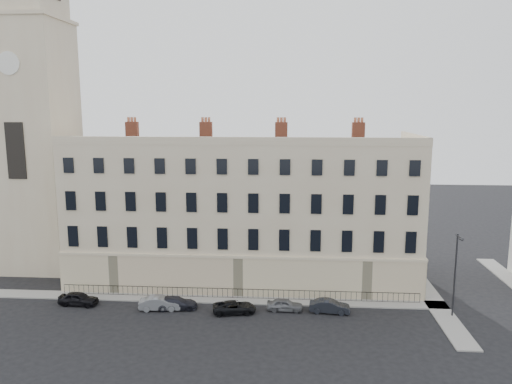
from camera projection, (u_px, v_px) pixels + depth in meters
ground at (300, 324)px, 43.19m from camera, size 160.00×160.00×0.00m
terrace at (244, 210)px, 54.08m from camera, size 36.22×12.22×17.00m
church_tower at (32, 106)px, 55.81m from camera, size 8.00×8.13×44.00m
pavement_terrace at (197, 299)px, 48.78m from camera, size 48.00×2.00×0.12m
pavement_east_return at (428, 293)px, 50.15m from camera, size 2.00×24.00×0.12m
railings at (238, 294)px, 48.82m from camera, size 35.00×0.04×0.96m
car_a at (78, 299)px, 47.32m from camera, size 3.79×1.70×1.27m
car_b at (160, 303)px, 46.24m from camera, size 3.98×1.74×1.27m
car_c at (176, 303)px, 46.41m from camera, size 4.19×2.13×1.16m
car_d at (234, 307)px, 45.51m from camera, size 4.21×2.48×1.10m
car_e at (285, 305)px, 46.04m from camera, size 3.38×1.47×1.14m
car_f at (330, 306)px, 45.58m from camera, size 3.80×1.61×1.22m
streetlamp at (455, 272)px, 43.98m from camera, size 0.33×1.66×7.67m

